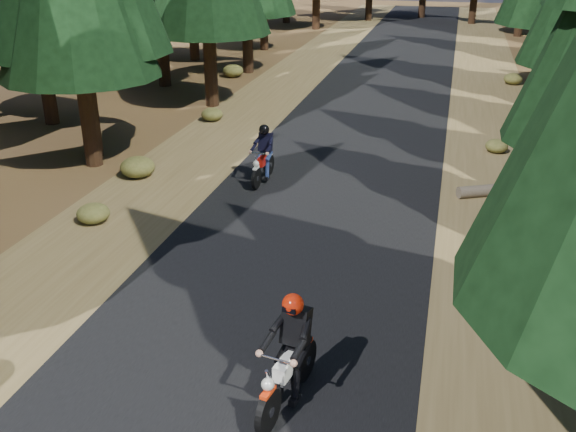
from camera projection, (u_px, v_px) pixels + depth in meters
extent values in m
plane|color=#463319|center=(269.00, 299.00, 12.33)|extent=(120.00, 120.00, 0.00)
cube|color=black|center=(321.00, 202.00, 16.75)|extent=(6.00, 100.00, 0.01)
cube|color=brown|center=(159.00, 186.00, 17.80)|extent=(3.20, 100.00, 0.01)
cube|color=brown|center=(505.00, 220.00, 15.71)|extent=(3.20, 100.00, 0.01)
cylinder|color=black|center=(83.00, 77.00, 18.36)|extent=(0.51, 0.51, 5.34)
cylinder|color=black|center=(82.00, 52.00, 18.94)|extent=(0.56, 0.56, 6.43)
cylinder|color=black|center=(41.00, 47.00, 22.52)|extent=(0.52, 0.52, 5.56)
cylinder|color=black|center=(209.00, 33.00, 24.92)|extent=(0.53, 0.53, 5.72)
cylinder|color=black|center=(572.00, 64.00, 22.29)|extent=(0.48, 0.48, 4.51)
cylinder|color=black|center=(160.00, 14.00, 28.18)|extent=(0.55, 0.55, 6.37)
cylinder|color=black|center=(247.00, 14.00, 31.16)|extent=(0.53, 0.53, 5.64)
cylinder|color=black|center=(554.00, 24.00, 27.05)|extent=(0.53, 0.53, 5.83)
cylinder|color=black|center=(192.00, 9.00, 34.25)|extent=(0.52, 0.52, 5.45)
cylinder|color=black|center=(264.00, 11.00, 37.59)|extent=(0.48, 0.48, 4.42)
cylinder|color=black|center=(562.00, 5.00, 34.43)|extent=(0.53, 0.53, 5.76)
cylinder|color=black|center=(144.00, 0.00, 33.47)|extent=(0.56, 0.56, 6.40)
cylinder|color=#4C4233|center=(564.00, 184.00, 17.53)|extent=(5.72, 3.09, 0.32)
ellipsoid|color=#474C1E|center=(212.00, 114.00, 23.89)|extent=(0.80, 0.80, 0.48)
ellipsoid|color=#474C1E|center=(547.00, 106.00, 24.75)|extent=(1.10, 1.10, 0.66)
ellipsoid|color=#474C1E|center=(513.00, 79.00, 29.61)|extent=(0.86, 0.86, 0.51)
ellipsoid|color=#474C1E|center=(497.00, 146.00, 20.45)|extent=(0.71, 0.71, 0.43)
ellipsoid|color=#474C1E|center=(138.00, 167.00, 18.37)|extent=(0.99, 0.99, 0.59)
ellipsoid|color=#474C1E|center=(233.00, 71.00, 31.13)|extent=(1.00, 1.00, 0.60)
ellipsoid|color=#474C1E|center=(93.00, 213.00, 15.48)|extent=(0.79, 0.79, 0.47)
cube|color=black|center=(288.00, 335.00, 9.12)|extent=(0.44, 0.31, 0.57)
sphere|color=#BC1D07|center=(288.00, 310.00, 8.95)|extent=(0.37, 0.37, 0.32)
cube|color=black|center=(263.00, 145.00, 17.67)|extent=(0.37, 0.23, 0.52)
sphere|color=black|center=(262.00, 131.00, 17.52)|extent=(0.30, 0.30, 0.29)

